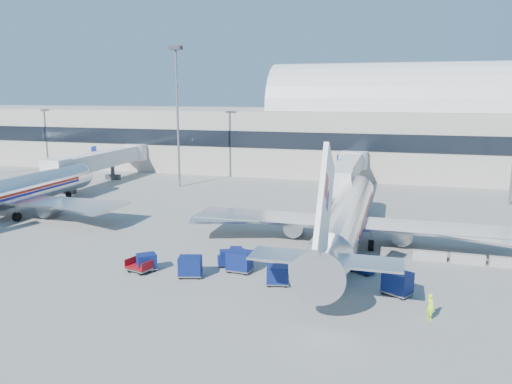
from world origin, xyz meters
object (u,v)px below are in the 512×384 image
(cart_solo_near, at_px, (278,275))
(ramp_worker, at_px, (430,307))
(barrier_mid, at_px, (468,259))
(barrier_far, at_px, (507,262))
(tug_lead, at_px, (229,259))
(cart_train_a, at_px, (240,261))
(airliner_mid, at_px, (3,195))
(jetbridge_near, at_px, (349,169))
(cart_train_c, at_px, (147,262))
(cart_open_red, at_px, (139,268))
(cart_solo_far, at_px, (397,283))
(cart_train_b, at_px, (190,266))
(airliner_main, at_px, (346,218))
(jetbridge_mid, at_px, (105,159))
(tug_left, at_px, (236,255))
(mast_west, at_px, (177,96))
(tug_right, at_px, (361,265))
(barrier_near, at_px, (429,256))

(cart_solo_near, bearing_deg, ramp_worker, -27.99)
(barrier_mid, relative_size, barrier_far, 1.00)
(tug_lead, relative_size, cart_train_a, 1.13)
(airliner_mid, relative_size, jetbridge_near, 1.35)
(tug_lead, height_order, cart_train_c, cart_train_c)
(jetbridge_near, relative_size, cart_open_red, 11.39)
(cart_solo_near, relative_size, cart_solo_far, 0.80)
(cart_train_b, height_order, cart_solo_near, cart_train_b)
(airliner_main, relative_size, barrier_mid, 12.42)
(jetbridge_mid, bearing_deg, barrier_far, -26.02)
(tug_lead, distance_m, cart_train_b, 4.17)
(airliner_mid, bearing_deg, cart_solo_near, -17.91)
(cart_train_b, bearing_deg, cart_open_red, 167.21)
(cart_train_c, bearing_deg, barrier_mid, -20.13)
(barrier_mid, distance_m, cart_train_a, 20.84)
(tug_lead, height_order, tug_left, tug_left)
(tug_lead, relative_size, cart_solo_far, 0.96)
(jetbridge_mid, height_order, cart_solo_near, jetbridge_mid)
(barrier_mid, relative_size, ramp_worker, 1.61)
(cart_train_b, height_order, ramp_worker, ramp_worker)
(cart_train_a, distance_m, cart_open_red, 8.72)
(jetbridge_near, height_order, cart_train_b, jetbridge_near)
(barrier_far, xyz_separation_m, cart_open_red, (-30.99, -10.19, -0.05))
(airliner_mid, xyz_separation_m, tug_lead, (32.59, -9.03, -2.26))
(barrier_mid, bearing_deg, mast_west, 145.86)
(airliner_main, xyz_separation_m, cart_solo_far, (5.17, -11.68, -1.94))
(airliner_main, bearing_deg, mast_west, 139.64)
(tug_right, bearing_deg, airliner_main, 137.93)
(barrier_near, relative_size, cart_solo_far, 1.14)
(cart_train_b, xyz_separation_m, ramp_worker, (19.06, -2.95, -0.01))
(airliner_mid, distance_m, tug_right, 44.80)
(airliner_mid, xyz_separation_m, jetbridge_mid, (-2.40, 26.30, 1.00))
(cart_train_b, bearing_deg, ramp_worker, -23.90)
(tug_right, xyz_separation_m, cart_solo_far, (3.04, -4.26, 0.33))
(jetbridge_mid, relative_size, cart_solo_near, 13.18)
(cart_solo_far, height_order, ramp_worker, ramp_worker)
(tug_lead, bearing_deg, cart_open_red, -177.47)
(mast_west, bearing_deg, barrier_near, -36.38)
(cart_train_b, bearing_deg, airliner_main, 31.82)
(airliner_main, xyz_separation_m, cart_train_c, (-15.98, -12.14, -2.13))
(airliner_mid, relative_size, cart_open_red, 15.43)
(cart_train_c, bearing_deg, barrier_near, -17.69)
(cart_train_a, height_order, cart_train_c, cart_train_a)
(cart_solo_far, bearing_deg, tug_lead, -160.49)
(tug_lead, relative_size, cart_solo_near, 1.21)
(barrier_mid, bearing_deg, airliner_main, 167.50)
(tug_right, bearing_deg, jetbridge_near, 129.59)
(barrier_near, height_order, tug_right, tug_right)
(airliner_main, bearing_deg, cart_train_a, -128.25)
(cart_solo_far, bearing_deg, mast_west, 163.23)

